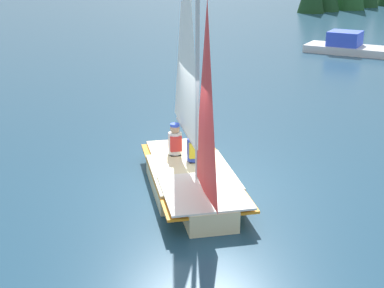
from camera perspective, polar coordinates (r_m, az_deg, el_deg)
ground_plane at (r=11.49m, az=0.00°, el=-4.84°), size 260.00×260.00×0.00m
sailboat_main at (r=11.23m, az=-0.04°, el=-1.27°), size 3.33×4.32×5.47m
sailor_helm at (r=11.75m, az=0.21°, el=-0.98°), size 0.40×0.42×1.16m
sailor_crew at (r=12.15m, az=-1.82°, el=-0.23°), size 0.40×0.42×1.16m
motorboat_distant at (r=28.19m, az=16.37°, el=10.03°), size 3.30×4.70×1.06m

